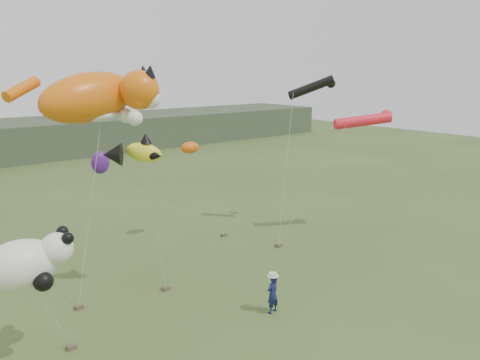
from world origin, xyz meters
The scene contains 8 objects.
ground centered at (0.00, 0.00, 0.00)m, with size 120.00×120.00×0.00m, color #385123.
festival_attendant centered at (0.25, -0.03, 0.83)m, with size 0.61×0.40×1.66m, color #131948.
sandbag_anchors centered at (-1.09, 5.23, 0.08)m, with size 13.04×6.18×0.17m.
cat_kite centered at (-3.27, 7.83, 8.62)m, with size 6.48×3.57×2.93m.
fish_kite centered at (-3.21, 5.01, 6.42)m, with size 2.72×1.77×1.36m.
tube_kites centered at (10.73, 4.91, 7.63)m, with size 4.31×5.30×3.13m.
panda_kite centered at (-8.31, 2.70, 3.60)m, with size 2.92×1.89×1.82m.
misc_kites centered at (-0.41, 10.55, 5.12)m, with size 5.58×2.69×1.58m.
Camera 1 is at (-11.85, -12.89, 9.78)m, focal length 35.00 mm.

